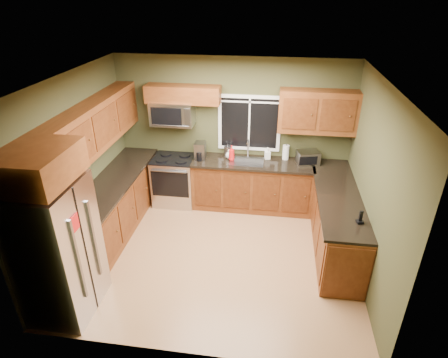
% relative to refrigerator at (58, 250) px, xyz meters
% --- Properties ---
extents(floor, '(4.20, 4.20, 0.00)m').
position_rel_refrigerator_xyz_m(floor, '(1.74, 1.30, -0.90)').
color(floor, '#956742').
rests_on(floor, ground).
extents(ceiling, '(4.20, 4.20, 0.00)m').
position_rel_refrigerator_xyz_m(ceiling, '(1.74, 1.30, 1.80)').
color(ceiling, white).
rests_on(ceiling, back_wall).
extents(back_wall, '(4.20, 0.00, 4.20)m').
position_rel_refrigerator_xyz_m(back_wall, '(1.74, 3.10, 0.45)').
color(back_wall, '#3B3C21').
rests_on(back_wall, ground).
extents(front_wall, '(4.20, 0.00, 4.20)m').
position_rel_refrigerator_xyz_m(front_wall, '(1.74, -0.50, 0.45)').
color(front_wall, '#3B3C21').
rests_on(front_wall, ground).
extents(left_wall, '(0.00, 3.60, 3.60)m').
position_rel_refrigerator_xyz_m(left_wall, '(-0.36, 1.30, 0.45)').
color(left_wall, '#3B3C21').
rests_on(left_wall, ground).
extents(right_wall, '(0.00, 3.60, 3.60)m').
position_rel_refrigerator_xyz_m(right_wall, '(3.84, 1.30, 0.45)').
color(right_wall, '#3B3C21').
rests_on(right_wall, ground).
extents(window, '(1.12, 0.03, 1.02)m').
position_rel_refrigerator_xyz_m(window, '(2.04, 3.08, 0.65)').
color(window, white).
rests_on(window, back_wall).
extents(base_cabinets_left, '(0.60, 2.65, 0.90)m').
position_rel_refrigerator_xyz_m(base_cabinets_left, '(-0.06, 1.78, -0.45)').
color(base_cabinets_left, brown).
rests_on(base_cabinets_left, ground).
extents(countertop_left, '(0.65, 2.65, 0.04)m').
position_rel_refrigerator_xyz_m(countertop_left, '(-0.04, 1.78, 0.02)').
color(countertop_left, black).
rests_on(countertop_left, base_cabinets_left).
extents(base_cabinets_back, '(2.17, 0.60, 0.90)m').
position_rel_refrigerator_xyz_m(base_cabinets_back, '(2.15, 2.80, -0.45)').
color(base_cabinets_back, brown).
rests_on(base_cabinets_back, ground).
extents(countertop_back, '(2.17, 0.65, 0.04)m').
position_rel_refrigerator_xyz_m(countertop_back, '(2.15, 2.78, 0.02)').
color(countertop_back, black).
rests_on(countertop_back, base_cabinets_back).
extents(base_cabinets_peninsula, '(0.60, 2.52, 0.90)m').
position_rel_refrigerator_xyz_m(base_cabinets_peninsula, '(3.54, 1.84, -0.45)').
color(base_cabinets_peninsula, brown).
rests_on(base_cabinets_peninsula, ground).
extents(countertop_peninsula, '(0.65, 2.50, 0.04)m').
position_rel_refrigerator_xyz_m(countertop_peninsula, '(3.51, 1.85, 0.02)').
color(countertop_peninsula, black).
rests_on(countertop_peninsula, base_cabinets_peninsula).
extents(upper_cabinets_left, '(0.33, 2.65, 0.72)m').
position_rel_refrigerator_xyz_m(upper_cabinets_left, '(-0.20, 1.78, 0.96)').
color(upper_cabinets_left, brown).
rests_on(upper_cabinets_left, left_wall).
extents(upper_cabinets_back_left, '(1.30, 0.33, 0.30)m').
position_rel_refrigerator_xyz_m(upper_cabinets_back_left, '(0.89, 2.94, 1.17)').
color(upper_cabinets_back_left, brown).
rests_on(upper_cabinets_back_left, back_wall).
extents(upper_cabinets_back_right, '(1.30, 0.33, 0.72)m').
position_rel_refrigerator_xyz_m(upper_cabinets_back_right, '(3.19, 2.94, 0.96)').
color(upper_cabinets_back_right, brown).
rests_on(upper_cabinets_back_right, back_wall).
extents(upper_cabinet_over_fridge, '(0.72, 0.90, 0.38)m').
position_rel_refrigerator_xyz_m(upper_cabinet_over_fridge, '(-0.00, 0.00, 1.13)').
color(upper_cabinet_over_fridge, brown).
rests_on(upper_cabinet_over_fridge, left_wall).
extents(refrigerator, '(0.74, 0.90, 1.80)m').
position_rel_refrigerator_xyz_m(refrigerator, '(0.00, 0.00, 0.00)').
color(refrigerator, '#B7B7BC').
rests_on(refrigerator, ground).
extents(range, '(0.76, 0.69, 0.94)m').
position_rel_refrigerator_xyz_m(range, '(0.69, 2.77, -0.43)').
color(range, '#B7B7BC').
rests_on(range, ground).
extents(microwave, '(0.76, 0.41, 0.42)m').
position_rel_refrigerator_xyz_m(microwave, '(0.69, 2.91, 0.83)').
color(microwave, '#B7B7BC').
rests_on(microwave, back_wall).
extents(sink, '(0.60, 0.42, 0.36)m').
position_rel_refrigerator_xyz_m(sink, '(2.04, 2.79, 0.05)').
color(sink, slate).
rests_on(sink, countertop_back).
extents(toaster_oven, '(0.43, 0.37, 0.23)m').
position_rel_refrigerator_xyz_m(toaster_oven, '(3.10, 2.84, 0.16)').
color(toaster_oven, '#B7B7BC').
rests_on(toaster_oven, countertop_back).
extents(coffee_maker, '(0.19, 0.26, 0.31)m').
position_rel_refrigerator_xyz_m(coffee_maker, '(1.19, 2.77, 0.19)').
color(coffee_maker, slate).
rests_on(coffee_maker, countertop_back).
extents(kettle, '(0.18, 0.18, 0.24)m').
position_rel_refrigerator_xyz_m(kettle, '(1.67, 2.95, 0.15)').
color(kettle, '#B7B7BC').
rests_on(kettle, countertop_back).
extents(paper_towel_roll, '(0.12, 0.12, 0.29)m').
position_rel_refrigerator_xyz_m(paper_towel_roll, '(2.72, 2.98, 0.17)').
color(paper_towel_roll, white).
rests_on(paper_towel_roll, countertop_back).
extents(soap_bottle_a, '(0.12, 0.12, 0.28)m').
position_rel_refrigerator_xyz_m(soap_bottle_a, '(1.76, 2.80, 0.18)').
color(soap_bottle_a, red).
rests_on(soap_bottle_a, countertop_back).
extents(soap_bottle_b, '(0.11, 0.12, 0.21)m').
position_rel_refrigerator_xyz_m(soap_bottle_b, '(2.40, 2.95, 0.15)').
color(soap_bottle_b, white).
rests_on(soap_bottle_b, countertop_back).
extents(soap_bottle_c, '(0.14, 0.14, 0.16)m').
position_rel_refrigerator_xyz_m(soap_bottle_c, '(1.70, 2.88, 0.12)').
color(soap_bottle_c, white).
rests_on(soap_bottle_c, countertop_back).
extents(cordless_phone, '(0.10, 0.10, 0.18)m').
position_rel_refrigerator_xyz_m(cordless_phone, '(3.69, 1.06, 0.10)').
color(cordless_phone, black).
rests_on(cordless_phone, countertop_peninsula).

